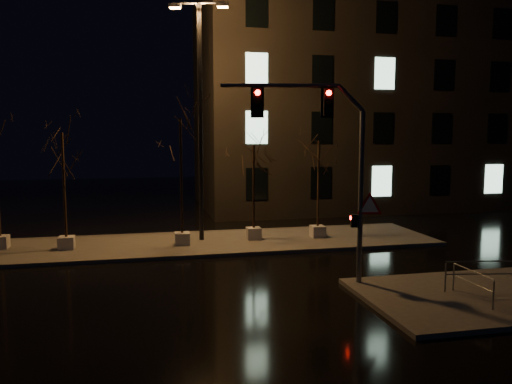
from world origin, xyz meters
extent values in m
plane|color=black|center=(0.00, 0.00, 0.00)|extent=(90.00, 90.00, 0.00)
cube|color=#46443F|center=(0.00, 6.00, 0.07)|extent=(22.00, 5.00, 0.15)
cube|color=#46443F|center=(7.50, -3.50, 0.07)|extent=(7.00, 5.00, 0.15)
cube|color=black|center=(14.00, 18.00, 7.50)|extent=(25.00, 12.00, 15.00)
cube|color=#B3AFA7|center=(-8.60, 6.53, 0.43)|extent=(0.65, 0.65, 0.55)
cube|color=#B3AFA7|center=(-5.77, 5.73, 0.43)|extent=(0.65, 0.65, 0.55)
cylinder|color=black|center=(-5.77, 5.73, 2.92)|extent=(0.11, 0.11, 4.44)
cube|color=#B3AFA7|center=(-0.84, 5.56, 0.43)|extent=(0.65, 0.65, 0.55)
cylinder|color=black|center=(-0.84, 5.56, 3.24)|extent=(0.11, 0.11, 5.08)
cube|color=#B3AFA7|center=(2.54, 6.07, 0.43)|extent=(0.65, 0.65, 0.55)
cylinder|color=black|center=(2.54, 6.07, 2.64)|extent=(0.11, 0.11, 3.88)
cube|color=#B3AFA7|center=(5.66, 5.88, 0.43)|extent=(0.65, 0.65, 0.55)
cylinder|color=black|center=(5.66, 5.88, 2.74)|extent=(0.11, 0.11, 4.09)
cylinder|color=slate|center=(4.50, -1.51, 2.97)|extent=(0.17, 0.17, 5.64)
cylinder|color=slate|center=(1.87, -1.05, 6.59)|extent=(3.73, 0.78, 0.13)
cube|color=black|center=(3.39, -1.32, 6.07)|extent=(0.31, 0.25, 0.85)
cube|color=black|center=(1.16, -0.93, 6.07)|extent=(0.31, 0.25, 0.85)
cube|color=black|center=(4.30, -1.48, 2.22)|extent=(0.23, 0.20, 0.42)
cone|color=red|center=(4.77, -1.61, 2.69)|extent=(0.97, 0.20, 0.98)
sphere|color=#FF0C07|center=(4.50, -1.51, 6.35)|extent=(0.17, 0.17, 0.17)
cylinder|color=black|center=(0.12, 6.47, 5.53)|extent=(0.22, 0.22, 10.76)
cylinder|color=black|center=(0.12, 6.47, 10.91)|extent=(2.30, 0.76, 0.11)
cube|color=orange|center=(-0.91, 6.77, 10.75)|extent=(0.60, 0.44, 0.22)
cube|color=orange|center=(1.16, 6.17, 10.75)|extent=(0.60, 0.44, 0.22)
cylinder|color=slate|center=(6.69, -3.09, 0.61)|extent=(0.05, 0.05, 0.91)
cylinder|color=slate|center=(7.79, -3.29, 1.12)|extent=(2.21, 0.44, 0.04)
cylinder|color=slate|center=(7.79, -3.29, 0.71)|extent=(2.21, 0.44, 0.04)
cylinder|color=slate|center=(7.04, -4.84, 0.56)|extent=(0.05, 0.05, 0.82)
cylinder|color=slate|center=(7.02, -3.01, 0.56)|extent=(0.05, 0.05, 0.82)
cylinder|color=slate|center=(7.03, -3.93, 1.02)|extent=(0.05, 1.83, 0.04)
cylinder|color=slate|center=(7.03, -3.93, 0.65)|extent=(0.05, 1.83, 0.04)
camera|label=1|loc=(-2.33, -16.59, 4.98)|focal=35.00mm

